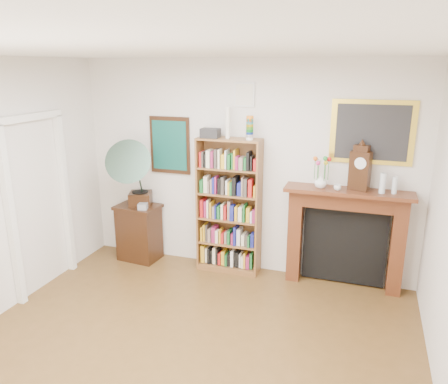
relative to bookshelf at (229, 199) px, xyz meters
The scene contains 15 objects.
room 2.37m from the bookshelf, 86.26° to the right, with size 4.51×5.01×2.81m.
door_casing 2.36m from the bookshelf, 151.17° to the right, with size 0.08×1.02×2.17m.
teal_poster 1.11m from the bookshelf, behind, with size 0.58×0.04×0.78m.
small_picture 1.35m from the bookshelf, 44.37° to the left, with size 0.26×0.04×0.30m.
gilt_painting 1.95m from the bookshelf, ahead, with size 0.95×0.04×0.75m.
bookshelf is the anchor object (origin of this frame).
side_cabinet 1.46m from the bookshelf, behind, with size 0.59×0.43×0.81m, color black.
fireplace 1.52m from the bookshelf, ahead, with size 1.51×0.37×1.28m.
gramophone 1.36m from the bookshelf, behind, with size 0.80×0.89×0.97m.
cd_stack 1.20m from the bookshelf, behind, with size 0.12×0.12×0.08m, color #B1B0BD.
mantel_clock 1.69m from the bookshelf, ahead, with size 0.26×0.19×0.54m.
flower_vase 1.22m from the bookshelf, ahead, with size 0.15×0.15×0.16m, color white.
teacup 1.41m from the bookshelf, ahead, with size 0.09×0.09×0.07m, color silver.
bottle_left 1.91m from the bookshelf, ahead, with size 0.07×0.07×0.24m, color silver.
bottle_right 2.04m from the bookshelf, ahead, with size 0.06×0.06×0.20m, color silver.
Camera 1 is at (1.52, -2.88, 2.71)m, focal length 35.00 mm.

